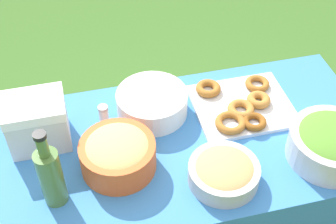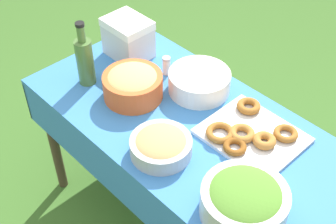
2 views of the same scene
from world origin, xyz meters
The scene contains 10 objects.
ground_plane centered at (0.00, 0.00, 0.00)m, with size 14.00×14.00×0.00m, color #3D6B28.
picnic_table centered at (0.00, 0.00, 0.65)m, with size 1.43×0.73×0.76m.
salad_bowl centered at (-0.46, 0.19, 0.83)m, with size 0.30×0.30×0.13m.
pasta_bowl centered at (0.27, 0.06, 0.83)m, with size 0.26×0.26×0.13m.
donut_platter centered at (-0.25, -0.11, 0.78)m, with size 0.38×0.35×0.05m.
plate_stack centered at (0.10, -0.18, 0.81)m, with size 0.28×0.28×0.10m.
olive_oil_bottle centered at (0.49, 0.15, 0.88)m, with size 0.08×0.08×0.31m.
bread_bowl centered at (-0.07, 0.20, 0.80)m, with size 0.24×0.24×0.09m.
cooler_box centered at (0.53, -0.13, 0.86)m, with size 0.21×0.17×0.19m.
salt_shaker centered at (0.29, -0.16, 0.80)m, with size 0.04×0.04×0.09m.
Camera 2 is at (-0.98, 1.04, 2.11)m, focal length 50.00 mm.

